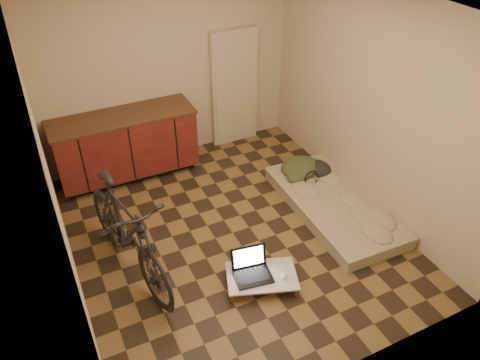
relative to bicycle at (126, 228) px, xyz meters
name	(u,v)px	position (x,y,z in m)	size (l,w,h in m)	color
room_shell	(231,137)	(1.20, 0.08, 0.70)	(3.50, 4.00, 2.60)	brown
cabinets	(126,145)	(0.45, 1.78, -0.13)	(1.84, 0.62, 0.91)	black
appliance_panel	(234,88)	(2.15, 2.02, 0.25)	(0.70, 0.10, 1.70)	beige
bicycle	(126,228)	(0.00, 0.00, 0.00)	(0.54, 1.85, 1.20)	black
futon	(334,205)	(2.50, -0.09, -0.51)	(1.00, 1.98, 0.17)	#AAA488
clothing_pile	(306,163)	(2.52, 0.60, -0.32)	(0.58, 0.48, 0.23)	#384227
headphones	(311,178)	(2.43, 0.33, -0.35)	(0.24, 0.22, 0.16)	black
lap_desk	(262,276)	(1.14, -0.76, -0.49)	(0.83, 0.67, 0.12)	brown
laptop	(252,270)	(1.05, -0.69, -0.43)	(0.42, 0.39, 0.26)	black
mouse	(284,275)	(1.33, -0.87, -0.46)	(0.06, 0.10, 0.04)	white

